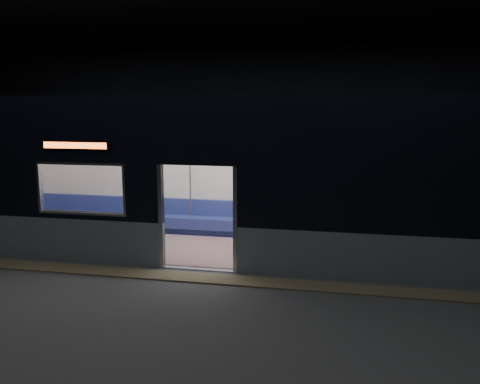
% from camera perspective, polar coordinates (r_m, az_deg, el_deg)
% --- Properties ---
extents(station_floor, '(24.00, 14.00, 0.01)m').
position_cam_1_polar(station_floor, '(9.10, -6.56, -10.76)').
color(station_floor, '#47494C').
rests_on(station_floor, ground).
extents(station_envelope, '(24.00, 14.00, 5.00)m').
position_cam_1_polar(station_envelope, '(8.53, -7.06, 12.99)').
color(station_envelope, black).
rests_on(station_envelope, station_floor).
extents(tactile_strip, '(22.80, 0.50, 0.03)m').
position_cam_1_polar(tactile_strip, '(9.58, -5.52, -9.53)').
color(tactile_strip, '#8C7F59').
rests_on(tactile_strip, station_floor).
extents(metro_car, '(18.00, 3.04, 3.35)m').
position_cam_1_polar(metro_car, '(11.04, -2.62, 2.88)').
color(metro_car, gray).
rests_on(metro_car, station_floor).
extents(passenger, '(0.43, 0.68, 1.33)m').
position_cam_1_polar(passenger, '(12.04, 21.45, -2.35)').
color(passenger, black).
rests_on(passenger, metro_car).
extents(handbag, '(0.36, 0.34, 0.15)m').
position_cam_1_polar(handbag, '(11.86, 21.53, -3.07)').
color(handbag, black).
rests_on(handbag, passenger).
extents(transit_map, '(0.89, 0.03, 0.58)m').
position_cam_1_polar(transit_map, '(12.23, 1.74, 1.66)').
color(transit_map, white).
rests_on(transit_map, metro_car).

